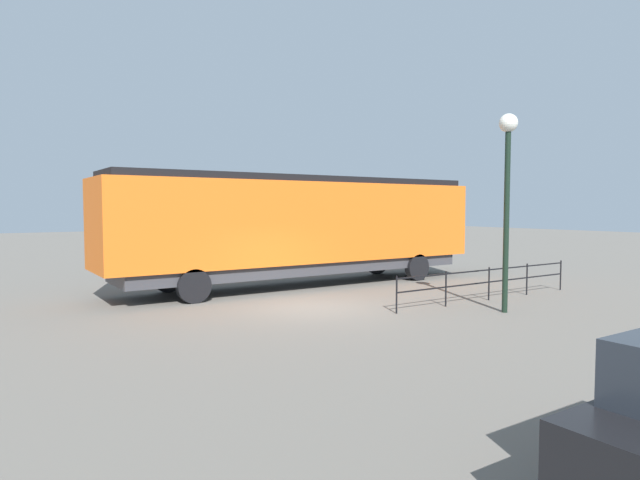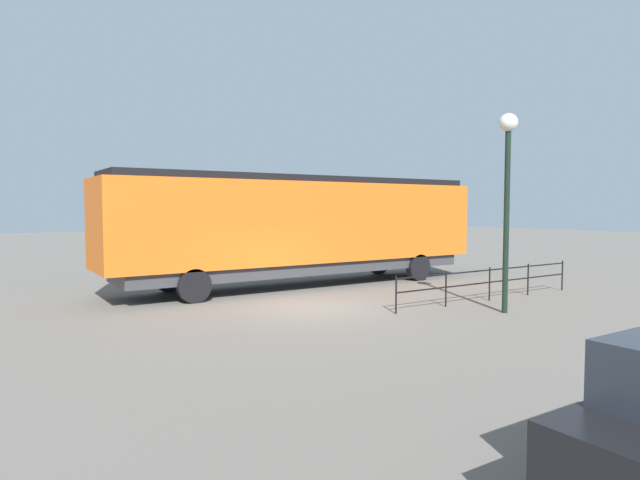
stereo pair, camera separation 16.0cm
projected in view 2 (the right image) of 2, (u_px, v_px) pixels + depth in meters
name	position (u px, v px, depth m)	size (l,w,h in m)	color
ground_plane	(313.00, 308.00, 16.33)	(120.00, 120.00, 0.00)	#666059
locomotive	(315.00, 225.00, 21.06)	(2.93, 15.16, 4.23)	orange
lamp_post	(507.00, 170.00, 15.29)	(0.53, 0.53, 5.71)	black
platform_fence	(490.00, 279.00, 17.53)	(0.05, 8.09, 1.09)	black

